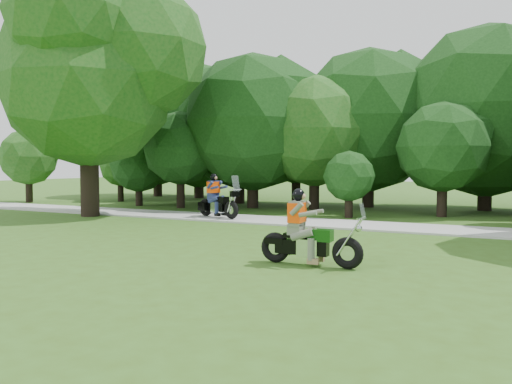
% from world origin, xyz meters
% --- Properties ---
extents(ground, '(100.00, 100.00, 0.00)m').
position_xyz_m(ground, '(0.00, 0.00, 0.00)').
color(ground, '#365518').
rests_on(ground, ground).
extents(walkway, '(60.00, 2.20, 0.06)m').
position_xyz_m(walkway, '(0.00, 8.00, 0.03)').
color(walkway, '#ADADA7').
rests_on(walkway, ground).
extents(tree_line, '(39.77, 11.86, 7.82)m').
position_xyz_m(tree_line, '(-0.03, 14.76, 3.70)').
color(tree_line, black).
rests_on(tree_line, ground).
extents(big_tree_west, '(8.64, 6.56, 9.96)m').
position_xyz_m(big_tree_west, '(-10.54, 6.85, 5.76)').
color(big_tree_west, black).
rests_on(big_tree_west, ground).
extents(chopper_motorcycle, '(2.08, 0.55, 1.49)m').
position_xyz_m(chopper_motorcycle, '(0.02, 1.53, 0.55)').
color(chopper_motorcycle, black).
rests_on(chopper_motorcycle, ground).
extents(touring_motorcycle, '(1.99, 1.09, 1.56)m').
position_xyz_m(touring_motorcycle, '(-5.75, 7.78, 0.63)').
color(touring_motorcycle, black).
rests_on(touring_motorcycle, walkway).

